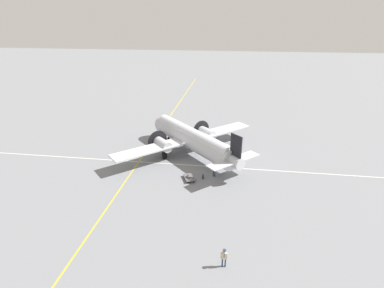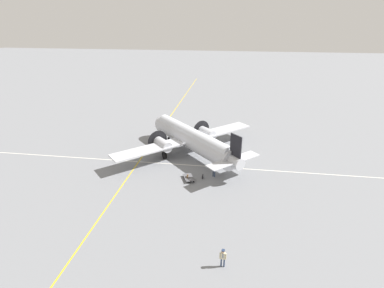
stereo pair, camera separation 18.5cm
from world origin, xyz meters
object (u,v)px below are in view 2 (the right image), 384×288
at_px(crew_foreground, 223,256).
at_px(baggage_cart, 189,178).
at_px(passenger_boarding, 214,169).
at_px(airliner_main, 190,138).
at_px(suitcase_upright_spare, 203,177).
at_px(suitcase_near_door, 188,177).

relative_size(crew_foreground, baggage_cart, 0.73).
bearing_deg(passenger_boarding, crew_foreground, 137.22).
relative_size(airliner_main, suitcase_upright_spare, 39.60).
bearing_deg(crew_foreground, suitcase_near_door, -66.70).
relative_size(passenger_boarding, suitcase_near_door, 2.96).
xyz_separation_m(airliner_main, crew_foreground, (21.44, 5.96, -1.55)).
xyz_separation_m(crew_foreground, passenger_boarding, (-15.03, -1.91, 0.04)).
xyz_separation_m(airliner_main, suitcase_upright_spare, (7.01, 2.68, -2.41)).
height_order(passenger_boarding, suitcase_near_door, passenger_boarding).
height_order(passenger_boarding, baggage_cart, passenger_boarding).
bearing_deg(suitcase_upright_spare, airliner_main, -159.11).
distance_m(airliner_main, baggage_cart, 8.03).
bearing_deg(airliner_main, crew_foreground, 152.31).
relative_size(suitcase_near_door, suitcase_upright_spare, 1.24).
distance_m(passenger_boarding, baggage_cart, 3.43).
relative_size(airliner_main, suitcase_near_door, 31.88).
relative_size(suitcase_near_door, baggage_cart, 0.26).
relative_size(suitcase_upright_spare, baggage_cart, 0.21).
distance_m(crew_foreground, baggage_cart, 14.72).
xyz_separation_m(passenger_boarding, suitcase_near_door, (1.17, -3.25, -0.84)).
height_order(airliner_main, suitcase_near_door, airliner_main).
distance_m(suitcase_near_door, suitcase_upright_spare, 1.96).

